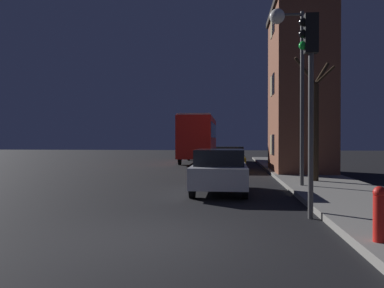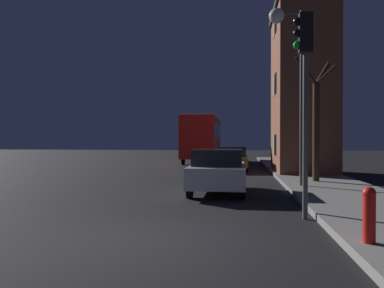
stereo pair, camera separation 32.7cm
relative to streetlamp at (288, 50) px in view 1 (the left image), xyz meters
The scene contains 9 objects.
ground_plane 9.48m from the streetlamp, 115.36° to the right, with size 120.00×120.00×0.00m, color black.
brick_building 6.92m from the streetlamp, 76.40° to the left, with size 3.10×5.37×8.78m.
streetlamp is the anchor object (origin of this frame).
traffic_light 5.42m from the streetlamp, 92.83° to the right, with size 0.43×0.24×4.72m.
bare_tree 3.37m from the streetlamp, 49.82° to the left, with size 1.63×0.85×4.98m.
bus 16.96m from the streetlamp, 106.21° to the left, with size 2.46×9.05×3.68m.
car_near_lane 5.11m from the streetlamp, 154.87° to the right, with size 1.82×3.89×1.51m.
car_mid_lane 9.72m from the streetlamp, 104.20° to the left, with size 1.78×4.29×1.44m.
fire_hydrant 8.87m from the streetlamp, 87.42° to the right, with size 0.21×0.21×0.91m.
Camera 1 is at (1.36, -6.78, 1.82)m, focal length 35.00 mm.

